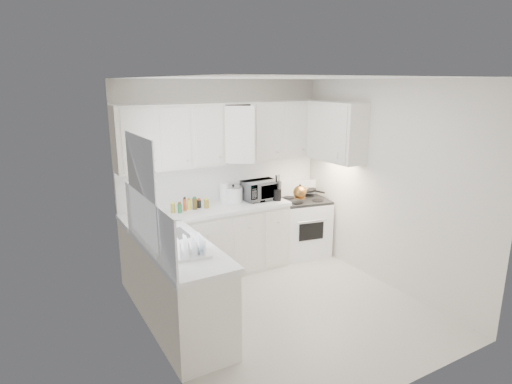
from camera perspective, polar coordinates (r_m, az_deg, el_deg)
floor at (r=5.18m, az=4.01°, el=-15.25°), size 3.20×3.20×0.00m
ceiling at (r=4.50m, az=4.61°, el=14.89°), size 3.20×3.20×0.00m
wall_back at (r=6.02m, az=-4.28°, el=2.31°), size 3.00×0.00×3.00m
wall_front at (r=3.54m, az=19.10°, el=-7.26°), size 3.00×0.00×3.00m
wall_left at (r=4.06m, az=-13.58°, el=-4.08°), size 0.00×3.20×3.20m
wall_right at (r=5.63m, az=17.03°, el=0.85°), size 0.00×3.20×3.20m
window_blinds at (r=4.32m, az=-14.86°, el=0.41°), size 0.06×0.96×1.06m
lower_cabinets_back at (r=5.85m, az=-6.30°, el=-6.81°), size 2.22×0.60×0.90m
lower_cabinets_left at (r=4.64m, az=-10.05°, el=-12.84°), size 0.60×1.60×0.90m
countertop_back at (r=5.69m, az=-6.39°, el=-2.38°), size 2.24×0.64×0.05m
countertop_left at (r=4.45m, az=-10.19°, el=-7.36°), size 0.64×1.62×0.05m
backsplash_back at (r=6.03m, az=-4.23°, el=1.59°), size 2.98×0.02×0.55m
backsplash_left at (r=4.27m, az=-14.17°, el=-4.26°), size 0.02×1.60×0.55m
upper_cabinets_back at (r=5.84m, az=-3.61°, el=3.93°), size 3.00×0.33×0.80m
upper_cabinets_right at (r=6.06m, az=10.45°, el=4.11°), size 0.33×0.90×0.80m
sink at (r=4.71m, az=-11.74°, el=-4.31°), size 0.42×0.38×0.30m
stove at (r=6.51m, az=6.22°, el=-3.64°), size 0.82×0.71×1.11m
tea_kettle at (r=6.14m, az=5.86°, el=0.11°), size 0.30×0.28×0.22m
frying_pan at (r=6.62m, az=6.76°, el=0.39°), size 0.43×0.56×0.04m
microwave at (r=6.01m, az=0.58°, el=0.52°), size 0.50×0.29×0.33m
rice_cooker at (r=5.91m, az=-3.03°, el=-0.16°), size 0.29×0.29×0.25m
paper_towel at (r=5.90m, az=-4.24°, el=-0.10°), size 0.12×0.12×0.27m
utensil_crock at (r=5.97m, az=2.85°, el=0.64°), size 0.13×0.13×0.38m
dish_rack at (r=4.15m, az=-8.89°, el=-7.04°), size 0.42×0.35×0.21m
spice_left_0 at (r=5.62m, az=-11.25°, el=-1.82°), size 0.06×0.06×0.13m
spice_left_1 at (r=5.56m, az=-10.22°, el=-1.94°), size 0.06×0.06×0.13m
spice_left_2 at (r=5.67m, az=-9.82°, el=-1.61°), size 0.06×0.06×0.13m
spice_left_3 at (r=5.61m, az=-8.78°, el=-1.73°), size 0.06×0.06×0.13m
spice_left_4 at (r=5.72m, az=-8.41°, el=-1.41°), size 0.06×0.06×0.13m
spice_left_5 at (r=5.66m, az=-7.37°, el=-1.53°), size 0.06×0.06×0.13m
spice_left_6 at (r=5.77m, az=-7.03°, el=-1.21°), size 0.06×0.06×0.13m
sauce_right_0 at (r=6.23m, az=1.13°, el=0.34°), size 0.06×0.06×0.19m
sauce_right_1 at (r=6.21m, az=1.85°, el=0.29°), size 0.06×0.06×0.19m
sauce_right_2 at (r=6.29m, az=1.99°, el=0.47°), size 0.06×0.06×0.19m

